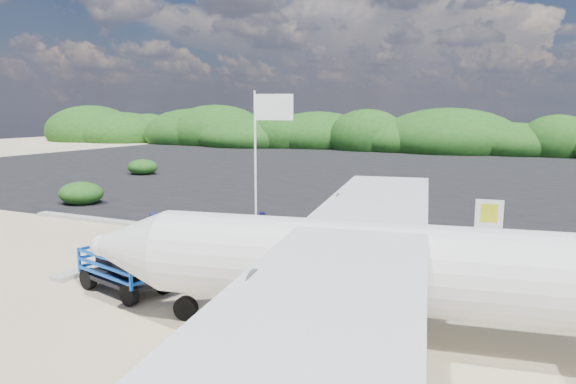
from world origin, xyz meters
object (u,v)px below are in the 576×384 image
crew_b (239,236)px  aircraft_small (308,163)px  signboard (367,346)px  flagpole (257,278)px  baggage_cart (126,291)px  crew_a (155,235)px  crew_c (262,234)px

crew_b → aircraft_small: size_ratio=0.22×
signboard → flagpole: bearing=166.8°
flagpole → baggage_cart: bearing=-137.3°
crew_a → aircraft_small: bearing=-65.3°
crew_c → signboard: bearing=152.2°
signboard → crew_a: crew_a is taller
signboard → crew_b: (-5.92, 4.66, 0.79)m
crew_a → crew_b: size_ratio=1.05×
crew_b → crew_a: bearing=12.9°
baggage_cart → crew_b: 4.46m
signboard → crew_b: crew_b is taller
crew_a → crew_c: bearing=-140.4°
baggage_cart → aircraft_small: (-9.50, 36.22, 0.00)m
signboard → crew_b: size_ratio=1.16×
flagpole → crew_b: size_ratio=3.57×
crew_c → aircraft_small: crew_c is taller
aircraft_small → baggage_cart: bearing=97.3°
crew_b → flagpole: bearing=121.9°
signboard → crew_c: crew_c is taller
baggage_cart → flagpole: flagpole is taller
baggage_cart → crew_b: (1.25, 4.21, 0.79)m
baggage_cart → signboard: bearing=10.6°
aircraft_small → crew_c: bearing=102.5°
crew_a → flagpole: bearing=-174.7°
baggage_cart → flagpole: 3.81m
signboard → crew_a: (-8.55, 3.45, 0.83)m
crew_b → crew_c: 0.82m
baggage_cart → aircraft_small: aircraft_small is taller
aircraft_small → crew_a: bearing=96.4°
flagpole → crew_c: 2.51m
baggage_cart → crew_c: 5.18m
crew_c → flagpole: bearing=130.2°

